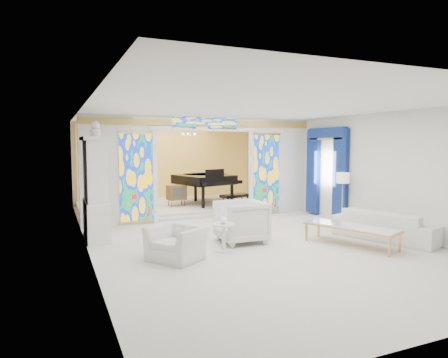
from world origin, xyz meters
name	(u,v)px	position (x,y,z in m)	size (l,w,h in m)	color
floor	(232,232)	(0.00, 0.00, 0.00)	(12.00, 12.00, 0.00)	beige
ceiling	(233,112)	(0.00, 0.00, 3.00)	(7.00, 12.00, 0.02)	white
wall_back	(168,163)	(0.00, 6.00, 1.50)	(7.00, 0.02, 3.00)	silver
wall_left	(84,177)	(-3.50, 0.00, 1.50)	(0.02, 12.00, 3.00)	silver
wall_right	(345,169)	(3.50, 0.00, 1.50)	(0.02, 12.00, 3.00)	silver
partition_wall	(204,163)	(0.00, 2.00, 1.65)	(7.00, 0.22, 3.00)	silver
stained_glass_left	(136,178)	(-2.03, 1.89, 1.30)	(0.90, 0.04, 2.40)	gold
stained_glass_right	(266,173)	(2.03, 1.89, 1.30)	(0.90, 0.04, 2.40)	gold
stained_glass_transom	(206,123)	(0.00, 1.89, 2.82)	(2.00, 0.04, 0.34)	gold
alcove_platform	(183,206)	(0.00, 4.10, 0.09)	(6.80, 3.80, 0.18)	beige
gold_curtain_back	(169,163)	(0.00, 5.88, 1.50)	(6.70, 0.10, 2.90)	#FCBE57
chandelier	(189,134)	(0.20, 4.00, 2.55)	(0.48, 0.48, 0.30)	gold
blue_drapes	(326,165)	(3.40, 0.70, 1.58)	(0.14, 1.85, 2.65)	navy
china_cabinet	(96,189)	(-3.22, 0.60, 1.17)	(0.56, 1.46, 2.72)	silver
armchair_left	(177,243)	(-1.98, -1.76, 0.32)	(0.99, 0.86, 0.64)	white
armchair_right	(241,222)	(-0.26, -1.03, 0.47)	(1.01, 1.04, 0.94)	white
sofa	(386,225)	(2.95, -2.15, 0.34)	(2.35, 0.92, 0.69)	white
side_table	(224,233)	(-0.92, -1.60, 0.38)	(0.61, 0.61, 0.59)	silver
vase	(224,219)	(-0.92, -1.60, 0.68)	(0.18, 0.18, 0.19)	white
coffee_table	(351,227)	(1.79, -2.28, 0.42)	(1.34, 2.12, 0.45)	white
floor_lamp	(343,180)	(3.06, -0.46, 1.24)	(0.38, 0.38, 1.45)	gold
grand_piano	(206,179)	(0.73, 3.83, 1.00)	(2.18, 3.34, 1.21)	black
tv_console	(177,192)	(-0.40, 3.57, 0.62)	(0.62, 0.45, 0.68)	brown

